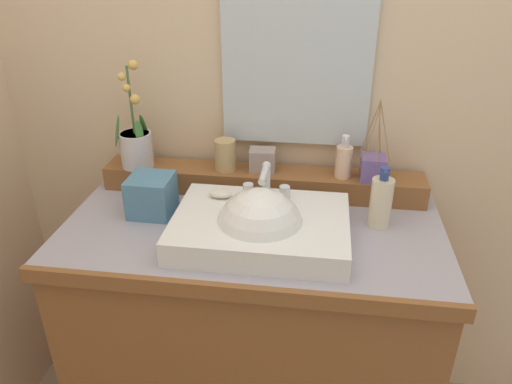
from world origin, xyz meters
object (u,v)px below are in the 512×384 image
(tissue_box, at_px, (152,195))
(potted_plant, at_px, (136,144))
(tumbler_cup, at_px, (225,155))
(reed_diffuser, at_px, (373,168))
(lotion_bottle, at_px, (381,201))
(soap_bar, at_px, (220,194))
(trinket_box, at_px, (262,160))
(sink_basin, at_px, (260,229))
(soap_dispenser, at_px, (344,161))

(tissue_box, bearing_deg, potted_plant, 120.95)
(tissue_box, bearing_deg, tumbler_cup, 42.50)
(reed_diffuser, height_order, lotion_bottle, reed_diffuser)
(tumbler_cup, bearing_deg, soap_bar, -83.66)
(trinket_box, xyz_separation_m, tissue_box, (-0.32, -0.19, -0.05))
(trinket_box, xyz_separation_m, lotion_bottle, (0.37, -0.18, -0.03))
(tumbler_cup, xyz_separation_m, tissue_box, (-0.20, -0.18, -0.07))
(sink_basin, xyz_separation_m, tumbler_cup, (-0.16, 0.29, 0.09))
(reed_diffuser, height_order, tissue_box, reed_diffuser)
(sink_basin, height_order, soap_dispenser, soap_dispenser)
(trinket_box, bearing_deg, soap_bar, -121.33)
(tissue_box, bearing_deg, trinket_box, 31.32)
(tumbler_cup, bearing_deg, reed_diffuser, -1.44)
(tumbler_cup, relative_size, tissue_box, 0.80)
(tumbler_cup, bearing_deg, sink_basin, -61.94)
(lotion_bottle, bearing_deg, tumbler_cup, 161.76)
(potted_plant, relative_size, tissue_box, 2.71)
(potted_plant, distance_m, trinket_box, 0.42)
(tissue_box, bearing_deg, soap_bar, -0.94)
(soap_dispenser, relative_size, trinket_box, 1.69)
(potted_plant, distance_m, lotion_bottle, 0.81)
(sink_basin, bearing_deg, lotion_bottle, 20.90)
(tumbler_cup, height_order, lotion_bottle, lotion_bottle)
(soap_dispenser, bearing_deg, soap_bar, -153.56)
(soap_bar, relative_size, tissue_box, 0.54)
(soap_dispenser, distance_m, reed_diffuser, 0.09)
(potted_plant, bearing_deg, sink_basin, -31.72)
(sink_basin, xyz_separation_m, lotion_bottle, (0.34, 0.13, 0.04))
(sink_basin, height_order, tissue_box, sink_basin)
(soap_bar, bearing_deg, lotion_bottle, 2.63)
(reed_diffuser, bearing_deg, lotion_bottle, -83.67)
(tumbler_cup, distance_m, lotion_bottle, 0.52)
(sink_basin, xyz_separation_m, soap_bar, (-0.13, 0.11, 0.05))
(soap_dispenser, height_order, reed_diffuser, reed_diffuser)
(sink_basin, height_order, reed_diffuser, reed_diffuser)
(potted_plant, relative_size, tumbler_cup, 3.39)
(tumbler_cup, bearing_deg, lotion_bottle, -18.24)
(soap_dispenser, bearing_deg, trinket_box, 176.37)
(sink_basin, bearing_deg, trinket_box, 96.25)
(sink_basin, xyz_separation_m, reed_diffuser, (0.32, 0.28, 0.08))
(reed_diffuser, relative_size, trinket_box, 3.13)
(reed_diffuser, xyz_separation_m, trinket_box, (-0.35, 0.03, -0.01))
(reed_diffuser, xyz_separation_m, tissue_box, (-0.67, -0.17, -0.06))
(soap_bar, distance_m, soap_dispenser, 0.41)
(trinket_box, bearing_deg, potted_plant, 179.09)
(potted_plant, height_order, soap_dispenser, potted_plant)
(lotion_bottle, distance_m, tissue_box, 0.69)
(soap_dispenser, bearing_deg, sink_basin, -128.49)
(lotion_bottle, height_order, tissue_box, lotion_bottle)
(potted_plant, xyz_separation_m, tumbler_cup, (0.30, 0.01, -0.03))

